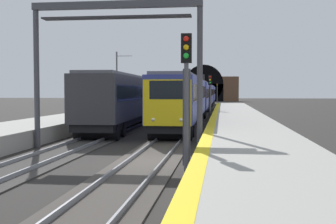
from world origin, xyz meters
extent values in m
plane|color=#282623|center=(0.00, 0.00, 0.00)|extent=(320.00, 320.00, 0.00)
cube|color=#9E9B93|center=(0.00, -4.36, 0.46)|extent=(112.00, 4.47, 0.92)
cube|color=yellow|center=(0.00, -2.37, 0.92)|extent=(112.00, 0.50, 0.01)
cube|color=#423D38|center=(0.00, 0.00, 0.03)|extent=(160.00, 2.62, 0.06)
cube|color=gray|center=(0.00, 0.72, 0.14)|extent=(160.00, 0.07, 0.15)
cube|color=gray|center=(0.00, -0.72, 0.14)|extent=(160.00, 0.07, 0.15)
cube|color=#383533|center=(0.00, 4.55, 0.03)|extent=(160.00, 2.75, 0.06)
cube|color=gray|center=(0.00, 5.26, 0.14)|extent=(160.00, 0.07, 0.15)
cube|color=gray|center=(0.00, 3.83, 0.14)|extent=(160.00, 0.07, 0.15)
cube|color=navy|center=(15.62, 0.00, 2.42)|extent=(18.81, 2.84, 2.83)
cube|color=black|center=(15.62, 0.00, 2.84)|extent=(18.06, 2.86, 1.01)
cube|color=slate|center=(15.62, 0.00, 3.93)|extent=(18.25, 2.42, 0.20)
cube|color=black|center=(15.62, 0.00, 0.81)|extent=(18.44, 2.50, 0.53)
cylinder|color=black|center=(7.67, -0.02, 0.48)|extent=(0.96, 2.56, 0.95)
cylinder|color=black|center=(9.47, -0.02, 0.48)|extent=(0.96, 2.56, 0.95)
cylinder|color=black|center=(21.77, 0.02, 0.48)|extent=(0.96, 2.56, 0.95)
cylinder|color=black|center=(23.57, 0.02, 0.48)|extent=(0.96, 2.56, 0.95)
cube|color=yellow|center=(6.18, -0.03, 2.28)|extent=(0.13, 2.67, 2.55)
cube|color=black|center=(6.13, -0.03, 2.99)|extent=(0.05, 1.95, 1.02)
sphere|color=#F2EACC|center=(6.12, -0.79, 1.35)|extent=(0.20, 0.20, 0.20)
sphere|color=#F2EACC|center=(6.12, 0.74, 1.35)|extent=(0.20, 0.20, 0.20)
cube|color=navy|center=(34.95, 0.00, 2.42)|extent=(18.81, 2.84, 2.83)
cube|color=black|center=(34.95, 0.00, 2.66)|extent=(18.06, 2.86, 0.97)
cube|color=slate|center=(34.95, 0.00, 3.93)|extent=(18.25, 2.42, 0.20)
cube|color=black|center=(34.95, 0.00, 0.81)|extent=(18.44, 2.50, 0.53)
cylinder|color=black|center=(26.89, -0.02, 0.48)|extent=(0.96, 2.56, 0.95)
cylinder|color=black|center=(28.69, -0.02, 0.48)|extent=(0.96, 2.56, 0.95)
cylinder|color=black|center=(41.21, 0.02, 0.48)|extent=(0.96, 2.56, 0.95)
cylinder|color=black|center=(43.01, 0.02, 0.48)|extent=(0.96, 2.56, 0.95)
cube|color=navy|center=(54.27, 0.00, 2.42)|extent=(18.81, 2.84, 2.83)
cube|color=black|center=(54.27, 0.00, 2.73)|extent=(18.06, 2.86, 0.98)
cube|color=slate|center=(54.27, 0.00, 3.93)|extent=(18.25, 2.42, 0.20)
cube|color=black|center=(54.27, 0.00, 0.81)|extent=(18.44, 2.50, 0.53)
cylinder|color=black|center=(46.35, -0.02, 0.48)|extent=(0.96, 2.56, 0.95)
cylinder|color=black|center=(48.15, -0.02, 0.48)|extent=(0.96, 2.56, 0.95)
cylinder|color=black|center=(60.40, 0.02, 0.48)|extent=(0.96, 2.56, 0.95)
cylinder|color=black|center=(62.20, 0.02, 0.48)|extent=(0.96, 2.56, 0.95)
cube|color=navy|center=(73.60, 0.00, 2.42)|extent=(18.81, 2.84, 2.83)
cube|color=black|center=(73.60, 0.00, 2.81)|extent=(18.06, 2.86, 0.85)
cube|color=slate|center=(73.60, 0.00, 3.93)|extent=(18.25, 2.42, 0.20)
cube|color=black|center=(73.60, 0.00, 0.81)|extent=(18.44, 2.50, 0.53)
cylinder|color=black|center=(65.40, -0.02, 0.48)|extent=(0.96, 2.56, 0.95)
cylinder|color=black|center=(67.20, -0.02, 0.48)|extent=(0.96, 2.56, 0.95)
cylinder|color=black|center=(80.00, 0.02, 0.48)|extent=(0.96, 2.56, 0.95)
cylinder|color=black|center=(81.80, 0.02, 0.48)|extent=(0.96, 2.56, 0.95)
cube|color=black|center=(34.95, 0.00, 4.48)|extent=(1.30, 1.67, 0.90)
cube|color=#333338|center=(15.36, 4.55, 2.47)|extent=(18.64, 3.34, 2.89)
cube|color=black|center=(15.36, 4.55, 2.80)|extent=(17.90, 3.36, 0.98)
cube|color=slate|center=(15.36, 4.55, 4.01)|extent=(18.07, 2.89, 0.20)
cube|color=black|center=(15.36, 4.55, 0.83)|extent=(18.26, 2.99, 0.54)
cylinder|color=black|center=(23.20, 4.73, 0.49)|extent=(1.04, 2.69, 0.98)
cylinder|color=black|center=(21.40, 4.69, 0.49)|extent=(1.04, 2.69, 0.98)
cylinder|color=black|center=(9.32, 4.40, 0.49)|extent=(1.04, 2.69, 0.98)
cylinder|color=black|center=(7.52, 4.36, 0.49)|extent=(1.04, 2.69, 0.98)
cube|color=yellow|center=(24.68, 4.77, 2.25)|extent=(0.19, 2.78, 2.44)
cube|color=black|center=(24.73, 4.77, 3.05)|extent=(0.09, 2.03, 1.04)
sphere|color=#F2EACC|center=(24.72, 5.57, 1.38)|extent=(0.20, 0.20, 0.20)
sphere|color=#F2EACC|center=(24.76, 3.97, 1.38)|extent=(0.20, 0.20, 0.20)
cube|color=#333338|center=(34.43, 4.55, 2.47)|extent=(18.64, 3.34, 2.89)
cube|color=black|center=(34.43, 4.55, 2.93)|extent=(17.90, 3.36, 0.99)
cube|color=slate|center=(34.43, 4.55, 4.01)|extent=(18.07, 2.89, 0.20)
cube|color=black|center=(34.43, 4.55, 0.83)|extent=(18.26, 2.99, 0.54)
cylinder|color=black|center=(42.34, 4.74, 0.49)|extent=(1.04, 2.69, 0.98)
cylinder|color=black|center=(40.55, 4.69, 0.49)|extent=(1.04, 2.69, 0.98)
cylinder|color=black|center=(28.32, 4.40, 0.49)|extent=(1.04, 2.69, 0.98)
cylinder|color=black|center=(26.52, 4.36, 0.49)|extent=(1.04, 2.69, 0.98)
cube|color=black|center=(34.43, 4.55, 4.56)|extent=(1.34, 1.77, 0.90)
cylinder|color=#4C4C54|center=(-1.78, -1.74, 1.96)|extent=(0.16, 0.16, 3.93)
cube|color=black|center=(-1.78, -1.74, 4.45)|extent=(0.20, 0.38, 1.05)
cube|color=#4C4C54|center=(-1.64, -1.74, 1.96)|extent=(0.04, 0.28, 3.54)
sphere|color=red|center=(-1.91, -1.74, 4.78)|extent=(0.20, 0.20, 0.20)
sphere|color=yellow|center=(-1.91, -1.74, 4.48)|extent=(0.20, 0.20, 0.20)
sphere|color=green|center=(-1.91, -1.74, 4.18)|extent=(0.20, 0.20, 0.20)
cylinder|color=#4C4C54|center=(27.75, -1.74, 1.77)|extent=(0.16, 0.16, 3.54)
cube|color=black|center=(27.75, -1.74, 4.07)|extent=(0.20, 0.38, 1.05)
cube|color=#4C4C54|center=(27.89, -1.74, 1.77)|extent=(0.04, 0.28, 3.19)
sphere|color=red|center=(27.62, -1.74, 4.39)|extent=(0.20, 0.20, 0.20)
sphere|color=yellow|center=(27.62, -1.74, 4.09)|extent=(0.20, 0.20, 0.20)
sphere|color=green|center=(27.62, -1.74, 3.79)|extent=(0.20, 0.20, 0.20)
cylinder|color=#38383D|center=(87.33, -1.74, 2.06)|extent=(0.16, 0.16, 4.11)
cube|color=black|center=(87.33, -1.74, 4.49)|extent=(0.20, 0.38, 0.75)
cube|color=#38383D|center=(87.47, -1.74, 2.06)|extent=(0.04, 0.28, 3.70)
sphere|color=red|center=(87.20, -1.74, 4.66)|extent=(0.20, 0.20, 0.20)
sphere|color=yellow|center=(87.20, -1.74, 4.36)|extent=(0.20, 0.20, 0.20)
cylinder|color=#3F3F47|center=(3.99, 6.47, 3.52)|extent=(0.28, 0.28, 7.05)
cylinder|color=#3F3F47|center=(3.99, -1.92, 3.52)|extent=(0.28, 0.28, 7.05)
cube|color=#3F3F47|center=(3.99, 2.27, 7.22)|extent=(0.36, 8.67, 0.35)
cube|color=#2D2D33|center=(3.99, 2.27, 6.60)|extent=(0.70, 7.55, 0.08)
cube|color=brown|center=(107.80, 2.27, 3.53)|extent=(2.02, 19.73, 7.06)
cube|color=black|center=(106.74, 2.27, 2.47)|extent=(0.12, 11.05, 4.94)
cylinder|color=black|center=(106.74, 2.27, 4.94)|extent=(0.12, 11.05, 11.05)
cylinder|color=#595B60|center=(41.42, 11.54, 4.19)|extent=(0.22, 0.22, 8.37)
cylinder|color=#595B60|center=(41.42, 10.46, 7.77)|extent=(0.08, 2.15, 0.08)
camera|label=1|loc=(-17.30, -3.04, 2.92)|focal=46.27mm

